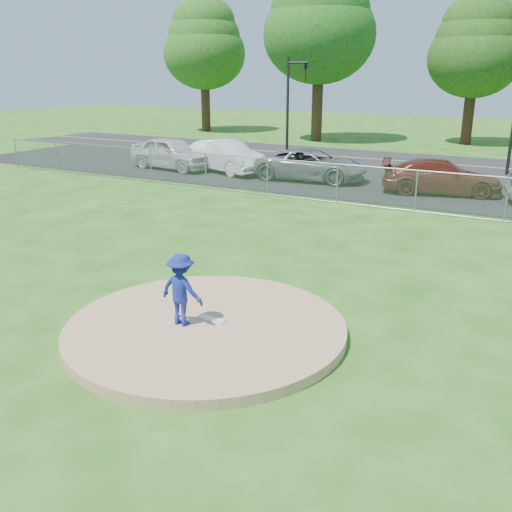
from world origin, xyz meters
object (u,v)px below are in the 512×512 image
Objects in this scene: traffic_cone at (310,175)px; parked_car_silver at (172,153)px; pitcher at (181,289)px; tree_left at (320,20)px; tree_center at (476,46)px; traffic_signal_left at (291,99)px; tree_far_left at (204,43)px; parked_car_white at (225,156)px; parked_car_gray at (311,165)px; parked_car_darkred at (441,177)px.

parked_car_silver is at bearing -179.25° from traffic_cone.
parked_car_silver is (-12.04, 15.69, -0.08)m from pitcher.
tree_center is at bearing 16.70° from tree_left.
traffic_signal_left is 1.18× the size of parked_car_silver.
tree_far_left is 2.23× the size of parked_car_white.
traffic_signal_left is 8.18m from traffic_cone.
parked_car_gray is at bearing -44.75° from tree_far_left.
traffic_signal_left is at bearing 12.57° from parked_car_white.
parked_car_gray is at bearing -67.65° from tree_left.
tree_center is 1.92× the size of parked_car_gray.
parked_car_silver is (9.58, -17.53, -6.24)m from tree_far_left.
tree_center is 19.77m from traffic_cone.
parked_car_gray is (-3.82, -18.03, -5.75)m from tree_center.
tree_center is 2.06× the size of parked_car_darkred.
tree_left is at bearing 112.20° from traffic_cone.
tree_left is 1.27× the size of tree_center.
pitcher is (10.61, -31.22, -7.34)m from tree_left.
parked_car_silver reaches higher than parked_car_gray.
parked_car_gray is (7.60, 0.50, -0.10)m from parked_car_silver.
tree_left is 2.60× the size of parked_car_white.
tree_left is at bearing 103.96° from traffic_signal_left.
traffic_signal_left is 1.17× the size of parked_car_darkred.
tree_left is at bearing 25.25° from parked_car_white.
tree_far_left is at bearing -177.27° from tree_center.
tree_center is 15.29× the size of traffic_cone.
parked_car_darkred is (10.60, -0.26, -0.10)m from parked_car_white.
tree_far_left is at bearing 40.17° from parked_car_gray.
tree_far_left is 17.60m from traffic_signal_left.
parked_car_white is (-8.50, -18.01, -5.67)m from tree_center.
tree_left is 19.45× the size of traffic_cone.
tree_far_left is 2.26× the size of parked_car_silver.
parked_car_silver reaches higher than pitcher.
parked_car_silver is (-3.66, -6.53, -2.54)m from traffic_signal_left.
pitcher reaches higher than traffic_cone.
parked_car_silver is at bearing 88.65° from parked_car_gray.
traffic_signal_left is 8.70× the size of traffic_cone.
tree_far_left is 21.03m from tree_center.
parked_car_white is at bearing -115.26° from tree_center.
tree_center is at bearing 78.63° from traffic_cone.
traffic_cone is 7.73m from parked_car_silver.
parked_car_white is at bearing -53.68° from tree_far_left.
tree_far_left is 16.67× the size of traffic_cone.
tree_left reaches higher than traffic_signal_left.
parked_car_darkred is (1.49, 15.95, -0.20)m from pitcher.
parked_car_gray is at bearing -79.06° from parked_car_silver.
tree_left is 2.24× the size of traffic_signal_left.
tree_far_left is at bearing 38.86° from parked_car_darkred.
parked_car_silver is 0.99× the size of parked_car_white.
pitcher is 2.18× the size of traffic_cone.
traffic_cone is at bearing -73.92° from pitcher.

